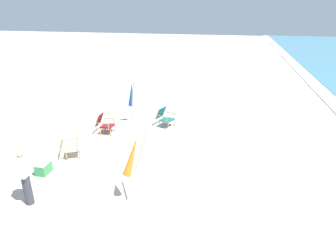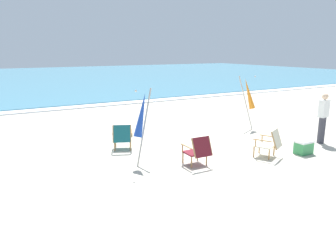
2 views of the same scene
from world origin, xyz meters
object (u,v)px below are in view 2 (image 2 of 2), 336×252
beach_chair_front_right (270,143)px  umbrella_furled_orange (249,94)px  beach_chair_mid_center (198,150)px  umbrella_furled_blue (142,116)px  beach_chair_back_left (122,136)px  cooler_box (304,147)px  person_near_chairs (323,118)px

beach_chair_front_right → umbrella_furled_orange: bearing=57.2°
beach_chair_mid_center → umbrella_furled_blue: umbrella_furled_blue is taller
beach_chair_mid_center → umbrella_furled_orange: 4.82m
beach_chair_back_left → beach_chair_mid_center: bearing=-62.3°
umbrella_furled_orange → cooler_box: size_ratio=4.17×
beach_chair_mid_center → umbrella_furled_orange: umbrella_furled_orange is taller
beach_chair_mid_center → umbrella_furled_orange: (4.03, 2.48, 0.90)m
umbrella_furled_blue → umbrella_furled_orange: 5.48m
beach_chair_front_right → cooler_box: 1.17m
person_near_chairs → cooler_box: bearing=-161.6°
beach_chair_back_left → umbrella_furled_blue: 1.67m
person_near_chairs → cooler_box: size_ratio=3.33×
beach_chair_back_left → umbrella_furled_orange: 5.30m
umbrella_furled_blue → person_near_chairs: bearing=-10.1°
umbrella_furled_blue → beach_chair_front_right: bearing=-20.8°
beach_chair_front_right → person_near_chairs: (2.57, 0.22, 0.41)m
beach_chair_mid_center → umbrella_furled_blue: (-1.20, 0.84, 0.89)m
person_near_chairs → cooler_box: person_near_chairs is taller
beach_chair_front_right → person_near_chairs: person_near_chairs is taller
umbrella_furled_orange → beach_chair_back_left: bearing=-177.6°
umbrella_furled_orange → person_near_chairs: bearing=-75.5°
umbrella_furled_blue → cooler_box: umbrella_furled_blue is taller
umbrella_furled_blue → umbrella_furled_orange: bearing=17.4°
umbrella_furled_blue → cooler_box: bearing=-19.0°
beach_chair_back_left → cooler_box: size_ratio=1.79×
beach_chair_mid_center → umbrella_furled_blue: 1.72m
umbrella_furled_orange → cooler_box: 3.46m
person_near_chairs → umbrella_furled_orange: bearing=104.5°
beach_chair_back_left → beach_chair_front_right: 4.29m
beach_chair_back_left → person_near_chairs: bearing=-22.7°
beach_chair_back_left → beach_chair_front_right: size_ratio=1.02×
beach_chair_back_left → umbrella_furled_blue: (-0.01, -1.42, 0.89)m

